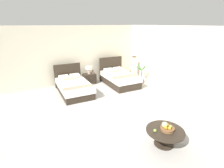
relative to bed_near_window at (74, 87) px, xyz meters
The scene contains 13 objects.
ground_plane 2.36m from the bed_near_window, 60.80° to the right, with size 9.26×10.39×0.02m, color #B1AEA7.
wall_back 2.08m from the bed_near_window, 49.70° to the left, with size 9.26×0.12×2.78m, color beige.
wall_side_right 4.44m from the bed_near_window, 22.50° to the right, with size 0.12×5.99×2.78m, color beige.
bed_near_window is the anchor object (origin of this frame).
bed_near_corner 2.29m from the bed_near_window, ahead, with size 1.33×2.08×1.21m.
nightstand 1.35m from the bed_near_window, 38.00° to the left, with size 0.59×0.45×0.51m.
table_lamp 1.44m from the bed_near_window, 38.66° to the left, with size 0.32×0.32×0.37m.
vase 1.51m from the bed_near_window, 32.53° to the left, with size 0.09×0.09×0.19m.
coffee_table 4.48m from the bed_near_window, 77.92° to the right, with size 0.92×0.92×0.41m.
fruit_bowl 4.51m from the bed_near_window, 77.57° to the right, with size 0.34×0.34×0.20m.
loose_apple 4.37m from the bed_near_window, 81.21° to the right, with size 0.07×0.07×0.07m.
floor_lamp_corner 3.48m from the bed_near_window, ahead, with size 0.20×0.20×1.22m.
potted_palm 3.43m from the bed_near_window, ahead, with size 0.57×0.60×0.98m.
Camera 1 is at (-3.06, -4.83, 2.85)m, focal length 27.61 mm.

